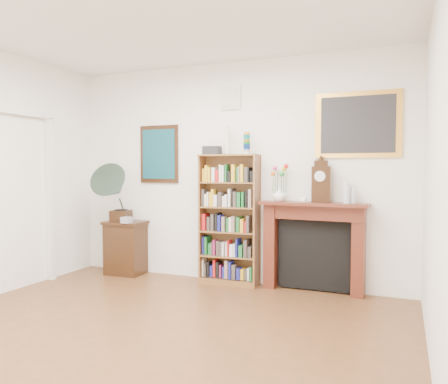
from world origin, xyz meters
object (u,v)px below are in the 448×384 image
cd_stack (127,220)px  teacup (303,200)px  bottle_left (346,193)px  bottle_right (353,194)px  bookshelf (229,212)px  gramophone (115,189)px  mantel_clock (321,182)px  fireplace (314,239)px  flower_vase (279,194)px  side_cabinet (126,248)px

cd_stack → teacup: bearing=3.2°
bottle_left → bottle_right: 0.09m
cd_stack → teacup: size_ratio=1.49×
bookshelf → teacup: bearing=-9.2°
gramophone → mantel_clock: 2.73m
bookshelf → teacup: 0.98m
cd_stack → fireplace: bearing=6.5°
flower_vase → bookshelf: bearing=-178.4°
bookshelf → bottle_left: bookshelf is taller
bookshelf → fireplace: 1.09m
mantel_clock → bottle_right: size_ratio=2.42×
fireplace → gramophone: size_ratio=1.59×
cd_stack → mantel_clock: mantel_clock is taller
gramophone → bottle_right: gramophone is taller
teacup → bookshelf: bearing=175.0°
flower_vase → mantel_clock: bearing=2.1°
bookshelf → fireplace: bearing=-0.9°
side_cabinet → mantel_clock: bearing=0.3°
bookshelf → fireplace: bookshelf is taller
flower_vase → bottle_right: bearing=1.8°
side_cabinet → bottle_right: 3.11m
fireplace → bottle_left: bearing=-7.7°
bookshelf → bottle_right: (1.49, 0.04, 0.25)m
fireplace → teacup: bearing=-120.7°
side_cabinet → flower_vase: flower_vase is taller
bookshelf → side_cabinet: size_ratio=2.57×
teacup → gramophone: bearing=-177.8°
gramophone → bottle_left: bearing=-7.8°
fireplace → side_cabinet: bearing=-174.8°
cd_stack → bottle_right: size_ratio=0.60×
mantel_clock → teacup: bearing=-159.4°
bottle_left → cd_stack: bearing=-175.7°
gramophone → bottle_right: bearing=-6.9°
mantel_clock → flower_vase: (-0.48, -0.02, -0.15)m
side_cabinet → flower_vase: size_ratio=4.44×
side_cabinet → bookshelf: bearing=0.5°
cd_stack → mantel_clock: size_ratio=0.25×
mantel_clock → flower_vase: size_ratio=2.94×
flower_vase → gramophone: bearing=-174.9°
fireplace → teacup: 0.50m
cd_stack → bottle_left: (2.80, 0.21, 0.41)m
bookshelf → mantel_clock: size_ratio=3.88×
bottle_right → mantel_clock: bearing=-178.7°
gramophone → bottle_right: 3.09m
side_cabinet → gramophone: (-0.08, -0.12, 0.81)m
gramophone → flower_vase: gramophone is taller
flower_vase → cd_stack: bearing=-173.4°
side_cabinet → mantel_clock: size_ratio=1.51×
teacup → bottle_right: 0.55m
gramophone → mantel_clock: (2.72, 0.22, 0.12)m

